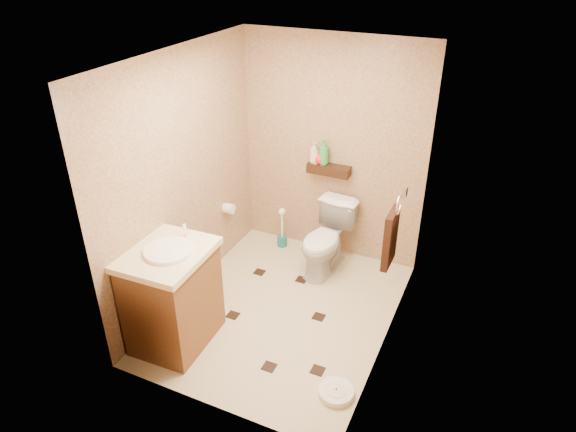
% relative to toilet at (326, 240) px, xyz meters
% --- Properties ---
extents(ground, '(2.50, 2.50, 0.00)m').
position_rel_toilet_xyz_m(ground, '(-0.12, -0.83, -0.37)').
color(ground, beige).
rests_on(ground, ground).
extents(wall_back, '(2.00, 0.04, 2.40)m').
position_rel_toilet_xyz_m(wall_back, '(-0.12, 0.42, 0.83)').
color(wall_back, tan).
rests_on(wall_back, ground).
extents(wall_front, '(2.00, 0.04, 2.40)m').
position_rel_toilet_xyz_m(wall_front, '(-0.12, -2.08, 0.83)').
color(wall_front, tan).
rests_on(wall_front, ground).
extents(wall_left, '(0.04, 2.50, 2.40)m').
position_rel_toilet_xyz_m(wall_left, '(-1.12, -0.83, 0.83)').
color(wall_left, tan).
rests_on(wall_left, ground).
extents(wall_right, '(0.04, 2.50, 2.40)m').
position_rel_toilet_xyz_m(wall_right, '(0.88, -0.83, 0.83)').
color(wall_right, tan).
rests_on(wall_right, ground).
extents(ceiling, '(2.00, 2.50, 0.02)m').
position_rel_toilet_xyz_m(ceiling, '(-0.12, -0.83, 2.03)').
color(ceiling, silver).
rests_on(ceiling, wall_back).
extents(wall_shelf, '(0.46, 0.14, 0.10)m').
position_rel_toilet_xyz_m(wall_shelf, '(-0.12, 0.34, 0.65)').
color(wall_shelf, '#331E0E').
rests_on(wall_shelf, wall_back).
extents(floor_accents, '(1.20, 1.36, 0.01)m').
position_rel_toilet_xyz_m(floor_accents, '(-0.08, -0.91, -0.37)').
color(floor_accents, black).
rests_on(floor_accents, ground).
extents(toilet, '(0.48, 0.77, 0.75)m').
position_rel_toilet_xyz_m(toilet, '(0.00, 0.00, 0.00)').
color(toilet, white).
rests_on(toilet, ground).
extents(vanity, '(0.65, 0.78, 1.07)m').
position_rel_toilet_xyz_m(vanity, '(-0.82, -1.56, 0.11)').
color(vanity, brown).
rests_on(vanity, ground).
extents(bathroom_scale, '(0.31, 0.31, 0.06)m').
position_rel_toilet_xyz_m(bathroom_scale, '(0.70, -1.58, -0.35)').
color(bathroom_scale, white).
rests_on(bathroom_scale, ground).
extents(toilet_brush, '(0.11, 0.11, 0.49)m').
position_rel_toilet_xyz_m(toilet_brush, '(-0.62, 0.24, -0.20)').
color(toilet_brush, '#1A6A6B').
rests_on(toilet_brush, ground).
extents(towel_ring, '(0.12, 0.30, 0.76)m').
position_rel_toilet_xyz_m(towel_ring, '(0.79, -0.58, 0.57)').
color(towel_ring, silver).
rests_on(towel_ring, wall_right).
extents(toilet_paper, '(0.12, 0.11, 0.12)m').
position_rel_toilet_xyz_m(toilet_paper, '(-1.06, -0.18, 0.23)').
color(toilet_paper, white).
rests_on(toilet_paper, wall_left).
extents(bottle_a, '(0.13, 0.13, 0.23)m').
position_rel_toilet_xyz_m(bottle_a, '(-0.30, 0.34, 0.81)').
color(bottle_a, beige).
rests_on(bottle_a, wall_shelf).
extents(bottle_b, '(0.09, 0.09, 0.15)m').
position_rel_toilet_xyz_m(bottle_b, '(-0.26, 0.34, 0.77)').
color(bottle_b, yellow).
rests_on(bottle_b, wall_shelf).
extents(bottle_c, '(0.15, 0.15, 0.15)m').
position_rel_toilet_xyz_m(bottle_c, '(-0.22, 0.34, 0.77)').
color(bottle_c, red).
rests_on(bottle_c, wall_shelf).
extents(bottle_d, '(0.15, 0.15, 0.27)m').
position_rel_toilet_xyz_m(bottle_d, '(-0.18, 0.34, 0.83)').
color(bottle_d, green).
rests_on(bottle_d, wall_shelf).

